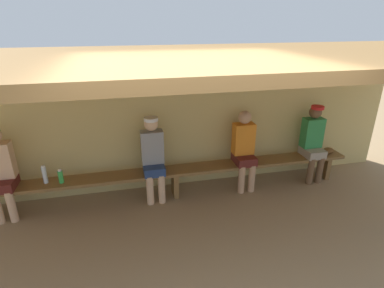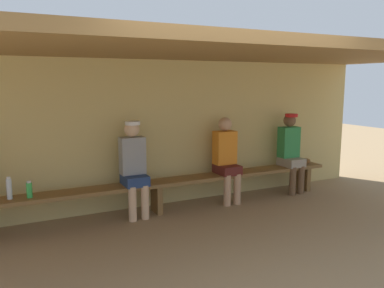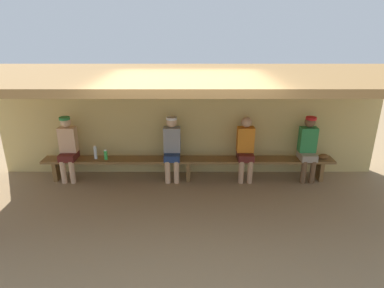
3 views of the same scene
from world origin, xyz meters
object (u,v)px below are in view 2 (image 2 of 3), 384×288
(player_in_white, at_px, (291,149))
(water_bottle_blue, at_px, (29,190))
(baseball_glove_dark_brown, at_px, (305,161))
(bench, at_px, (157,187))
(water_bottle_clear, at_px, (9,188))
(player_in_blue, at_px, (226,156))
(player_in_red, at_px, (134,164))

(player_in_white, xyz_separation_m, water_bottle_blue, (-4.13, -0.04, -0.19))
(water_bottle_blue, bearing_deg, baseball_glove_dark_brown, 0.73)
(player_in_white, xyz_separation_m, baseball_glove_dark_brown, (0.35, 0.02, -0.24))
(bench, bearing_deg, water_bottle_clear, 179.65)
(player_in_white, bearing_deg, player_in_blue, -179.98)
(player_in_white, relative_size, water_bottle_blue, 6.31)
(player_in_red, height_order, player_in_blue, player_in_red)
(bench, height_order, player_in_red, player_in_red)
(bench, xyz_separation_m, player_in_white, (2.44, 0.00, 0.36))
(player_in_white, height_order, baseball_glove_dark_brown, player_in_white)
(player_in_red, distance_m, water_bottle_blue, 1.37)
(bench, height_order, baseball_glove_dark_brown, baseball_glove_dark_brown)
(water_bottle_blue, bearing_deg, player_in_red, 1.73)
(bench, xyz_separation_m, water_bottle_clear, (-1.91, 0.01, 0.21))
(player_in_blue, xyz_separation_m, baseball_glove_dark_brown, (1.62, 0.02, -0.22))
(player_in_red, bearing_deg, player_in_blue, -0.02)
(water_bottle_blue, relative_size, baseball_glove_dark_brown, 0.89)
(water_bottle_blue, bearing_deg, bench, 1.27)
(player_in_blue, height_order, water_bottle_clear, player_in_blue)
(baseball_glove_dark_brown, bearing_deg, player_in_white, 155.51)
(baseball_glove_dark_brown, bearing_deg, player_in_blue, 153.46)
(baseball_glove_dark_brown, bearing_deg, bench, 153.28)
(baseball_glove_dark_brown, bearing_deg, water_bottle_clear, 152.97)
(player_in_red, bearing_deg, baseball_glove_dark_brown, 0.30)
(player_in_white, distance_m, player_in_blue, 1.27)
(player_in_red, relative_size, water_bottle_blue, 6.31)
(water_bottle_clear, bearing_deg, water_bottle_blue, -12.45)
(player_in_white, bearing_deg, baseball_glove_dark_brown, 2.64)
(bench, distance_m, baseball_glove_dark_brown, 2.80)
(player_in_white, relative_size, baseball_glove_dark_brown, 5.60)
(player_in_white, relative_size, player_in_red, 1.00)
(player_in_red, bearing_deg, player_in_white, 0.00)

